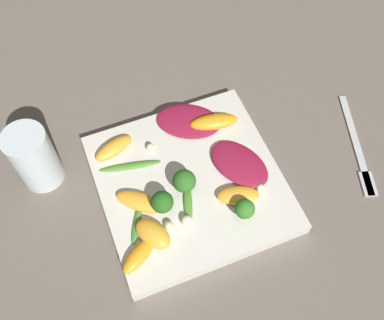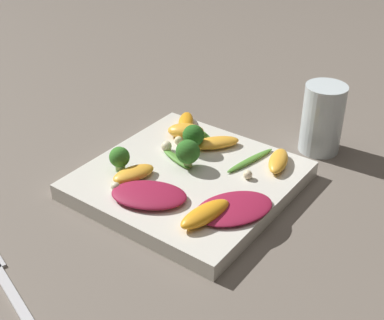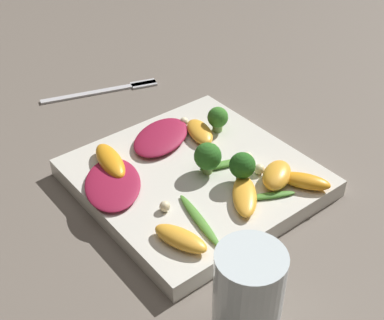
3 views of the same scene
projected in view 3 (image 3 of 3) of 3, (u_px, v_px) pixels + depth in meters
The scene contains 22 objects.
ground_plane at pixel (194, 185), 0.69m from camera, with size 2.40×2.40×0.00m, color #6B6056.
plate at pixel (194, 178), 0.68m from camera, with size 0.27×0.27×0.02m.
drinking_glass at pixel (248, 298), 0.48m from camera, with size 0.06×0.06×0.11m.
fork at pixel (113, 88), 0.89m from camera, with size 0.07×0.19×0.01m.
radicchio_leaf_0 at pixel (113, 184), 0.65m from camera, with size 0.12×0.11×0.01m.
radicchio_leaf_1 at pixel (161, 137), 0.73m from camera, with size 0.10×0.12×0.01m.
orange_segment_0 at pixel (305, 181), 0.65m from camera, with size 0.06×0.05×0.02m.
orange_segment_1 at pixel (200, 132), 0.73m from camera, with size 0.07×0.05×0.02m.
orange_segment_2 at pixel (181, 238), 0.57m from camera, with size 0.07×0.05×0.02m.
orange_segment_3 at pixel (245, 196), 0.63m from camera, with size 0.07×0.07×0.02m.
orange_segment_4 at pixel (110, 161), 0.68m from camera, with size 0.08×0.04×0.02m.
orange_segment_5 at pixel (277, 175), 0.65m from camera, with size 0.06×0.07×0.02m.
broccoli_floret_0 at pixel (208, 157), 0.66m from camera, with size 0.03×0.03×0.04m.
broccoli_floret_1 at pixel (218, 118), 0.74m from camera, with size 0.03×0.03×0.04m.
broccoli_floret_2 at pixel (242, 166), 0.64m from camera, with size 0.03×0.03×0.04m.
arugula_sprig_0 at pixel (271, 195), 0.63m from camera, with size 0.04×0.06×0.01m.
arugula_sprig_1 at pixel (199, 220), 0.60m from camera, with size 0.10×0.03×0.01m.
arugula_sprig_2 at pixel (224, 164), 0.68m from camera, with size 0.03×0.07×0.01m.
macadamia_nut_0 at pixel (259, 169), 0.67m from camera, with size 0.01×0.01×0.01m.
macadamia_nut_1 at pixel (247, 158), 0.69m from camera, with size 0.02×0.02×0.02m.
macadamia_nut_2 at pixel (184, 121), 0.76m from camera, with size 0.01×0.01×0.01m.
macadamia_nut_3 at pixel (165, 206), 0.61m from camera, with size 0.01×0.01×0.01m.
Camera 3 is at (-0.42, 0.33, 0.44)m, focal length 50.00 mm.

